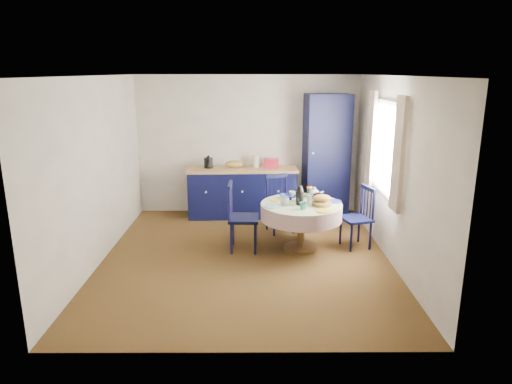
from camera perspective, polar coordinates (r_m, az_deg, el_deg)
floor at (r=6.52m, az=-1.28°, el=-8.20°), size 4.50×4.50×0.00m
ceiling at (r=6.00m, az=-1.42°, el=14.33°), size 4.50×4.50×0.00m
wall_back at (r=8.35m, az=-1.05°, el=5.88°), size 4.00×0.02×2.50m
wall_left at (r=6.50m, az=-19.28°, el=2.43°), size 0.02×4.50×2.50m
wall_right at (r=6.42m, az=16.82°, el=2.49°), size 0.02×4.50×2.50m
window at (r=6.64m, az=15.87°, el=5.37°), size 0.10×1.74×1.45m
kitchen_counter at (r=8.24m, az=-1.75°, el=0.10°), size 1.99×0.70×1.12m
pantry_cabinet at (r=8.23m, az=8.75°, el=4.45°), size 0.81×0.61×2.18m
dining_table at (r=6.64m, az=5.75°, el=-2.42°), size 1.18×1.17×0.99m
chair_left at (r=6.64m, az=-1.94°, el=-3.07°), size 0.44×0.46×1.01m
chair_far at (r=7.44m, az=2.95°, el=-1.42°), size 0.52×0.51×0.93m
chair_right at (r=6.93m, az=12.69°, el=-3.05°), size 0.49×0.51×0.92m
mug_a at (r=6.50m, az=3.60°, el=-1.20°), size 0.13×0.13×0.10m
mug_b at (r=6.32m, az=5.91°, el=-1.74°), size 0.11×0.11×0.10m
mug_c at (r=6.80m, az=7.73°, el=-0.58°), size 0.13×0.13×0.10m
mug_d at (r=6.92m, az=4.54°, el=-0.28°), size 0.10×0.10×0.09m
cobalt_bowl at (r=6.82m, az=4.06°, el=-0.61°), size 0.25×0.25×0.06m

